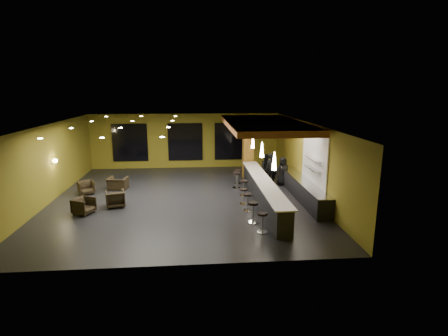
{
  "coord_description": "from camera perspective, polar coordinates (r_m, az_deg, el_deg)",
  "views": [
    {
      "loc": [
        0.6,
        -15.96,
        5.12
      ],
      "look_at": [
        2.0,
        0.5,
        1.3
      ],
      "focal_mm": 28.0,
      "sensor_mm": 36.0,
      "label": 1
    }
  ],
  "objects": [
    {
      "name": "prep_counter",
      "position": [
        16.93,
        12.72,
        -3.39
      ],
      "size": [
        0.7,
        6.0,
        0.86
      ],
      "primitive_type": "cube",
      "color": "black",
      "rests_on": "floor"
    },
    {
      "name": "staff_b",
      "position": [
        19.24,
        6.97,
        -0.07
      ],
      "size": [
        0.86,
        0.72,
        1.59
      ],
      "primitive_type": "imported",
      "rotation": [
        0.0,
        0.0,
        0.16
      ],
      "color": "black",
      "rests_on": "floor"
    },
    {
      "name": "window_center",
      "position": [
        22.67,
        -6.34,
        4.26
      ],
      "size": [
        2.2,
        0.06,
        2.4
      ],
      "primitive_type": "cube",
      "color": "black",
      "rests_on": "wall_back"
    },
    {
      "name": "bar_stool_5",
      "position": [
        18.09,
        2.04,
        -1.65
      ],
      "size": [
        0.43,
        0.43,
        0.85
      ],
      "rotation": [
        0.0,
        0.0,
        0.26
      ],
      "color": "silver",
      "rests_on": "floor"
    },
    {
      "name": "wall_back",
      "position": [
        22.77,
        -6.34,
        4.43
      ],
      "size": [
        12.0,
        0.1,
        3.5
      ],
      "primitive_type": "cube",
      "color": "olive",
      "rests_on": "floor"
    },
    {
      "name": "tile_backsplash",
      "position": [
        16.19,
        14.57,
        1.49
      ],
      "size": [
        0.06,
        3.2,
        2.4
      ],
      "primitive_type": "cube",
      "color": "white",
      "rests_on": "wall_right"
    },
    {
      "name": "window_left",
      "position": [
        23.03,
        -15.1,
        4.03
      ],
      "size": [
        2.2,
        0.06,
        2.4
      ],
      "primitive_type": "cube",
      "color": "black",
      "rests_on": "wall_back"
    },
    {
      "name": "pendant_0",
      "position": [
        13.6,
        8.21,
        1.13
      ],
      "size": [
        0.2,
        0.2,
        0.7
      ],
      "primitive_type": "cone",
      "color": "white",
      "rests_on": "wood_soffit"
    },
    {
      "name": "wood_soffit",
      "position": [
        17.39,
        6.49,
        7.13
      ],
      "size": [
        3.6,
        8.0,
        0.28
      ],
      "primitive_type": "cube",
      "color": "#B96736",
      "rests_on": "ceiling"
    },
    {
      "name": "staff_c",
      "position": [
        18.84,
        9.56,
        -0.52
      ],
      "size": [
        0.82,
        0.62,
        1.53
      ],
      "primitive_type": "imported",
      "rotation": [
        0.0,
        0.0,
        0.18
      ],
      "color": "black",
      "rests_on": "floor"
    },
    {
      "name": "bar_stool_0",
      "position": [
        12.74,
        6.28,
        -8.43
      ],
      "size": [
        0.38,
        0.38,
        0.75
      ],
      "rotation": [
        0.0,
        0.0,
        0.25
      ],
      "color": "silver",
      "rests_on": "floor"
    },
    {
      "name": "wall_shelf_lower",
      "position": [
        16.05,
        14.25,
        -0.06
      ],
      "size": [
        0.3,
        1.5,
        0.03
      ],
      "primitive_type": "cube",
      "color": "silver",
      "rests_on": "wall_right"
    },
    {
      "name": "window_right",
      "position": [
        22.79,
        1.24,
        4.38
      ],
      "size": [
        2.2,
        0.06,
        2.4
      ],
      "primitive_type": "cube",
      "color": "black",
      "rests_on": "wall_back"
    },
    {
      "name": "bar_counter",
      "position": [
        15.95,
        6.39,
        -3.9
      ],
      "size": [
        0.6,
        8.0,
        1.0
      ],
      "primitive_type": "cube",
      "color": "black",
      "rests_on": "floor"
    },
    {
      "name": "pendant_1",
      "position": [
        16.0,
        6.21,
        2.97
      ],
      "size": [
        0.2,
        0.2,
        0.7
      ],
      "primitive_type": "cone",
      "color": "white",
      "rests_on": "wood_soffit"
    },
    {
      "name": "bar_stool_4",
      "position": [
        16.83,
        3.27,
        -2.96
      ],
      "size": [
        0.39,
        0.39,
        0.77
      ],
      "rotation": [
        0.0,
        0.0,
        -0.33
      ],
      "color": "silver",
      "rests_on": "floor"
    },
    {
      "name": "wall_shelf_upper",
      "position": [
        15.95,
        14.34,
        1.52
      ],
      "size": [
        0.3,
        1.5,
        0.03
      ],
      "primitive_type": "cube",
      "color": "silver",
      "rests_on": "wall_right"
    },
    {
      "name": "column",
      "position": [
        20.08,
        3.95,
        3.33
      ],
      "size": [
        0.6,
        0.6,
        3.5
      ],
      "primitive_type": "cube",
      "color": "brown",
      "rests_on": "floor"
    },
    {
      "name": "armchair_c",
      "position": [
        18.44,
        -21.58,
        -2.99
      ],
      "size": [
        0.95,
        0.96,
        0.65
      ],
      "primitive_type": "imported",
      "rotation": [
        0.0,
        0.0,
        0.49
      ],
      "color": "black",
      "rests_on": "floor"
    },
    {
      "name": "armchair_b",
      "position": [
        16.07,
        -17.33,
        -4.8
      ],
      "size": [
        0.97,
        0.98,
        0.73
      ],
      "primitive_type": "imported",
      "rotation": [
        0.0,
        0.0,
        3.42
      ],
      "color": "black",
      "rests_on": "floor"
    },
    {
      "name": "pendant_2",
      "position": [
        18.43,
        4.74,
        4.33
      ],
      "size": [
        0.2,
        0.2,
        0.7
      ],
      "primitive_type": "cone",
      "color": "white",
      "rests_on": "wood_soffit"
    },
    {
      "name": "bar_stool_1",
      "position": [
        13.55,
        4.73,
        -6.8
      ],
      "size": [
        0.42,
        0.42,
        0.84
      ],
      "rotation": [
        0.0,
        0.0,
        -0.13
      ],
      "color": "silver",
      "rests_on": "floor"
    },
    {
      "name": "staff_a",
      "position": [
        18.89,
        7.73,
        -0.14
      ],
      "size": [
        0.65,
        0.44,
        1.72
      ],
      "primitive_type": "imported",
      "rotation": [
        0.0,
        0.0,
        0.05
      ],
      "color": "black",
      "rests_on": "floor"
    },
    {
      "name": "armchair_d",
      "position": [
        18.75,
        -16.95,
        -2.42
      ],
      "size": [
        1.06,
        0.96,
        0.62
      ],
      "primitive_type": "imported",
      "rotation": [
        0.0,
        0.0,
        3.01
      ],
      "color": "black",
      "rests_on": "floor"
    },
    {
      "name": "bar_top",
      "position": [
        15.81,
        6.44,
        -2.08
      ],
      "size": [
        0.78,
        8.1,
        0.05
      ],
      "primitive_type": "cube",
      "color": "beige",
      "rests_on": "bar_counter"
    },
    {
      "name": "bar_stool_3",
      "position": [
        15.68,
        3.25,
        -4.3
      ],
      "size": [
        0.36,
        0.36,
        0.71
      ],
      "rotation": [
        0.0,
        0.0,
        0.24
      ],
      "color": "silver",
      "rests_on": "floor"
    },
    {
      "name": "wall_right",
      "position": [
        17.2,
        13.72,
        1.34
      ],
      "size": [
        0.1,
        13.0,
        3.5
      ],
      "primitive_type": "cube",
      "color": "olive",
      "rests_on": "floor"
    },
    {
      "name": "armchair_a",
      "position": [
        15.63,
        -21.92,
        -5.77
      ],
      "size": [
        0.98,
        0.97,
        0.68
      ],
      "primitive_type": "imported",
      "rotation": [
        0.0,
        0.0,
        1.13
      ],
      "color": "black",
      "rests_on": "floor"
    },
    {
      "name": "bar_stool_6",
      "position": [
        18.93,
        2.31,
        -1.09
      ],
      "size": [
        0.4,
        0.4,
        0.8
      ],
      "rotation": [
        0.0,
        0.0,
        -0.2
      ],
      "color": "silver",
      "rests_on": "floor"
    },
    {
      "name": "bar_stool_2",
      "position": [
        14.83,
        3.83,
        -5.22
      ],
      "size": [
        0.38,
        0.38,
        0.76
      ],
      "rotation": [
        0.0,
        0.0,
        0.27
      ],
      "color": "silver",
      "rests_on": "floor"
    },
    {
      "name": "prep_top",
      "position": [
        16.81,
        12.8,
        -1.91
      ],
      "size": [
        0.72,
        6.0,
        0.03
      ],
      "primitive_type": "cube",
      "color": "silver",
      "rests_on": "prep_counter"
    },
    {
      "name": "wall_left",
      "position": [
        17.62,
        -26.93,
        0.56
      ],
      "size": [
        0.1,
        13.0,
        3.5
      ],
      "primitive_type": "cube",
      "color": "olive",
      "rests_on": "floor"
    },
    {
      "name": "floor",
      "position": [
        16.79,
        -6.7,
        -5.01
      ],
      "size": [
        12.0,
        13.0,
        0.1
      ],
      "primitive_type": "cube",
      "color": "black",
      "rests_on": "ground"
    },
    {
      "name": "ceiling",
      "position": [
        16.05,
        -7.04,
        7.31
      ],
      "size": [
        12.0,
        13.0,
        0.1
      ],
      "primitive_type": "cube",
      "color": "black"
    },
    {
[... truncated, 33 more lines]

